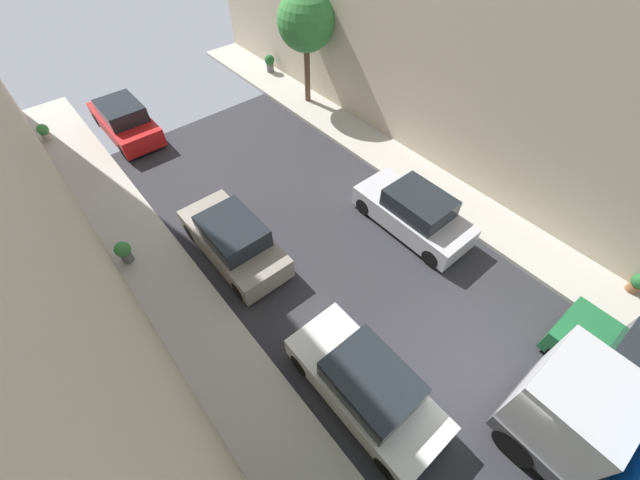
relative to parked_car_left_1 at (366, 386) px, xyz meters
The scene contains 11 objects.
ground 3.31m from the parked_car_left_1, 33.37° to the right, with size 32.00×32.00×0.00m, color #2D2D33.
sidewalk_right 7.93m from the parked_car_left_1, 13.00° to the right, with size 2.00×44.00×0.15m, color #B7B2A8.
parked_car_left_1 is the anchor object (origin of this frame).
parked_car_left_2 6.08m from the parked_car_left_1, 90.00° to the left, with size 1.78×4.20×1.57m.
parked_car_left_3 15.12m from the parked_car_left_1, 90.00° to the left, with size 1.78×4.20×1.57m.
parked_car_right_2 6.25m from the parked_car_left_1, 30.28° to the left, with size 1.78×4.20×1.57m.
street_tree_1 14.76m from the parked_car_left_1, 56.79° to the left, with size 2.50×2.50×4.88m.
potted_plant_0 8.99m from the parked_car_left_1, 19.79° to the right, with size 0.46×0.46×0.70m.
potted_plant_2 17.75m from the parked_car_left_1, 62.42° to the left, with size 0.53×0.53×0.90m.
potted_plant_3 17.13m from the parked_car_left_1, 99.96° to the left, with size 0.47×0.47×0.73m.
potted_plant_4 8.52m from the parked_car_left_1, 109.85° to the left, with size 0.50×0.50×0.81m.
Camera 1 is at (-5.68, -0.01, 10.02)m, focal length 21.32 mm.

